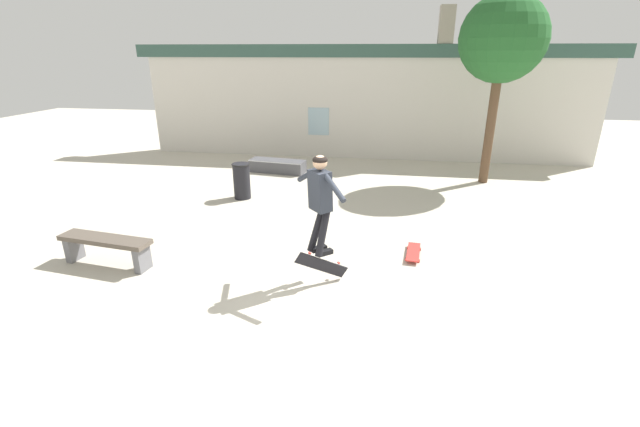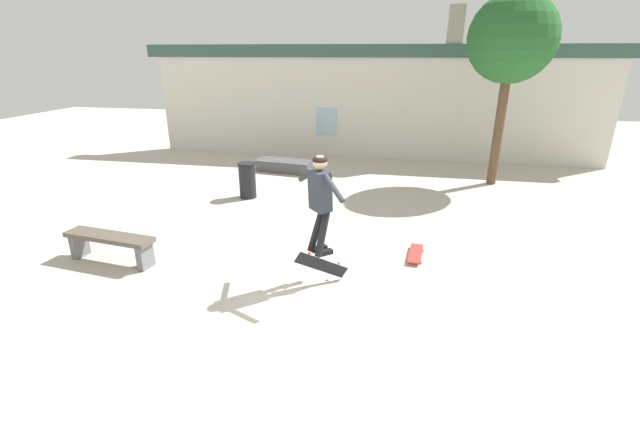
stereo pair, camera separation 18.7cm
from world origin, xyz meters
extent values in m
plane|color=beige|center=(0.00, 0.00, 0.00)|extent=(40.00, 40.00, 0.00)
cube|color=beige|center=(0.00, 9.53, 1.61)|extent=(14.60, 0.40, 3.22)
cube|color=#335147|center=(0.00, 9.53, 3.42)|extent=(15.33, 0.52, 0.39)
cube|color=gray|center=(2.42, 9.53, 4.16)|extent=(0.44, 0.44, 1.08)
cube|color=#99B7C6|center=(-1.46, 9.32, 1.21)|extent=(0.70, 0.02, 0.90)
cylinder|color=brown|center=(3.53, 7.06, 1.45)|extent=(0.24, 0.24, 2.90)
sphere|color=#235B28|center=(3.53, 7.06, 3.70)|extent=(2.15, 2.15, 2.15)
cube|color=brown|center=(-3.74, 0.94, 0.47)|extent=(1.66, 0.57, 0.08)
cube|color=slate|center=(-4.43, 1.03, 0.21)|extent=(0.16, 0.32, 0.43)
cube|color=slate|center=(-3.05, 0.85, 0.21)|extent=(0.16, 0.32, 0.43)
cube|color=#4C4C51|center=(-2.37, 7.19, 0.18)|extent=(1.72, 0.77, 0.37)
cube|color=#B7B7BC|center=(-2.41, 6.93, 0.36)|extent=(1.65, 0.26, 0.02)
cylinder|color=black|center=(-2.63, 4.69, 0.44)|extent=(0.41, 0.41, 0.88)
torus|color=black|center=(-2.63, 4.69, 0.86)|extent=(0.45, 0.45, 0.04)
cube|color=#282D38|center=(-0.10, 0.95, 1.50)|extent=(0.41, 0.42, 0.61)
sphere|color=tan|center=(-0.10, 0.95, 1.93)|extent=(0.30, 0.30, 0.21)
ellipsoid|color=black|center=(-0.10, 0.95, 1.96)|extent=(0.31, 0.31, 0.12)
cylinder|color=black|center=(-0.16, 1.02, 0.88)|extent=(0.34, 0.24, 0.78)
cube|color=black|center=(-0.13, 1.04, 0.52)|extent=(0.26, 0.25, 0.07)
cylinder|color=black|center=(-0.04, 0.89, 0.88)|extent=(0.27, 0.33, 0.78)
cube|color=black|center=(-0.02, 0.91, 0.52)|extent=(0.26, 0.25, 0.07)
cylinder|color=#282D38|center=(-0.35, 1.24, 1.65)|extent=(0.39, 0.43, 0.32)
cylinder|color=#282D38|center=(0.15, 0.67, 1.65)|extent=(0.39, 0.43, 0.32)
cube|color=black|center=(-0.06, 0.89, 0.32)|extent=(0.79, 0.40, 0.58)
cylinder|color=#DB3D33|center=(0.18, 1.05, 0.29)|extent=(0.07, 0.07, 0.05)
cylinder|color=#DB3D33|center=(0.08, 1.04, 0.11)|extent=(0.07, 0.07, 0.05)
cylinder|color=#DB3D33|center=(-0.24, 0.81, 0.54)|extent=(0.07, 0.07, 0.05)
cylinder|color=#DB3D33|center=(-0.34, 0.81, 0.36)|extent=(0.07, 0.07, 0.05)
cube|color=red|center=(1.40, 2.10, 0.07)|extent=(0.29, 0.79, 0.02)
cylinder|color=#DB3D33|center=(1.50, 1.85, 0.03)|extent=(0.02, 0.06, 0.05)
cylinder|color=#DB3D33|center=(1.26, 1.87, 0.03)|extent=(0.02, 0.06, 0.05)
cylinder|color=#DB3D33|center=(1.54, 2.32, 0.03)|extent=(0.02, 0.06, 0.05)
cylinder|color=#DB3D33|center=(1.31, 2.34, 0.03)|extent=(0.02, 0.06, 0.05)
camera|label=1|loc=(0.83, -4.94, 3.42)|focal=24.00mm
camera|label=2|loc=(1.01, -4.90, 3.42)|focal=24.00mm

